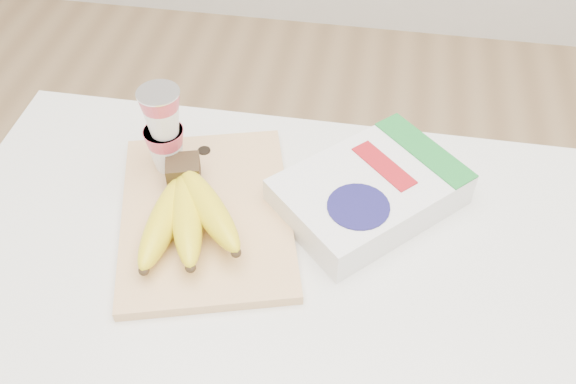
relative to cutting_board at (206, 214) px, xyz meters
The scene contains 4 objects.
cutting_board is the anchor object (origin of this frame).
bananas 0.05m from the cutting_board, 120.42° to the right, with size 0.16×0.21×0.07m.
yogurt_stack 0.14m from the cutting_board, 134.14° to the left, with size 0.06×0.06×0.14m.
cereal_box 0.23m from the cutting_board, 16.01° to the left, with size 0.30×0.30×0.06m.
Camera 1 is at (0.04, -0.46, 1.50)m, focal length 40.00 mm.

